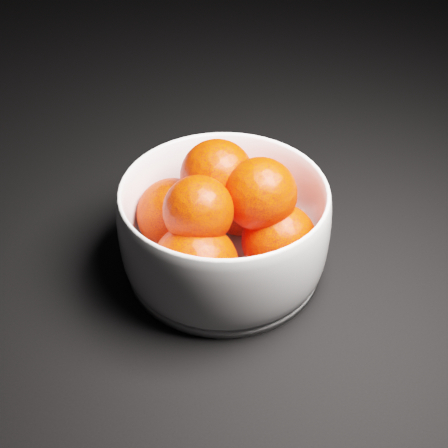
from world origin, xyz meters
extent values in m
cylinder|color=silver|center=(0.25, -0.12, 0.01)|extent=(0.20, 0.20, 0.01)
sphere|color=red|center=(0.27, -0.07, 0.05)|extent=(0.08, 0.08, 0.08)
sphere|color=red|center=(0.20, -0.08, 0.05)|extent=(0.07, 0.07, 0.07)
sphere|color=red|center=(0.21, -0.16, 0.05)|extent=(0.08, 0.08, 0.08)
sphere|color=red|center=(0.30, -0.14, 0.05)|extent=(0.07, 0.07, 0.07)
sphere|color=red|center=(0.25, -0.09, 0.09)|extent=(0.07, 0.07, 0.07)
sphere|color=red|center=(0.22, -0.14, 0.09)|extent=(0.07, 0.07, 0.07)
sphere|color=red|center=(0.28, -0.13, 0.09)|extent=(0.07, 0.07, 0.07)
camera|label=1|loc=(0.15, -0.59, 0.45)|focal=50.00mm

